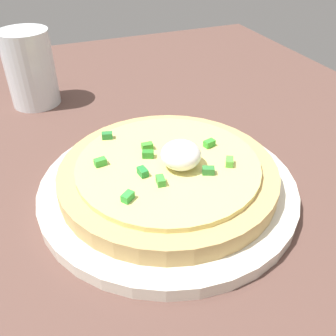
% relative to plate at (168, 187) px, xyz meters
% --- Properties ---
extents(dining_table, '(1.23, 0.85, 0.03)m').
position_rel_plate_xyz_m(dining_table, '(0.01, 0.03, -0.02)').
color(dining_table, brown).
rests_on(dining_table, ground).
extents(plate, '(0.29, 0.29, 0.02)m').
position_rel_plate_xyz_m(plate, '(0.00, 0.00, 0.00)').
color(plate, silver).
rests_on(plate, dining_table).
extents(pizza, '(0.25, 0.25, 0.06)m').
position_rel_plate_xyz_m(pizza, '(0.00, 0.00, 0.02)').
color(pizza, tan).
rests_on(pizza, plate).
extents(cup_near, '(0.08, 0.08, 0.12)m').
position_rel_plate_xyz_m(cup_near, '(-0.30, -0.12, 0.05)').
color(cup_near, silver).
rests_on(cup_near, dining_table).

